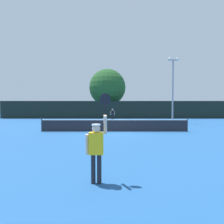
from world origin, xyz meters
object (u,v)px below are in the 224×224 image
object	(u,v)px
large_tree	(107,87)
parked_car_mid	(149,112)
player_serving	(97,144)
player_receiving	(112,114)
tennis_ball	(122,131)
light_pole	(173,86)
parked_car_near	(72,112)

from	to	relation	value
large_tree	parked_car_mid	size ratio (longest dim) A/B	1.90
player_serving	player_receiving	xyz separation A→B (m)	(0.49, 20.38, -0.11)
tennis_ball	player_receiving	bearing A→B (deg)	93.86
tennis_ball	light_pole	xyz separation A→B (m)	(6.22, 7.09, 4.28)
large_tree	parked_car_near	size ratio (longest dim) A/B	1.94
player_serving	parked_car_near	xyz separation A→B (m)	(-7.24, 31.48, -0.28)
player_serving	large_tree	size ratio (longest dim) A/B	0.29
player_receiving	parked_car_mid	xyz separation A→B (m)	(6.66, 9.43, -0.17)
parked_car_mid	light_pole	bearing A→B (deg)	-83.52
player_serving	parked_car_mid	xyz separation A→B (m)	(7.15, 29.81, -0.28)
tennis_ball	parked_car_near	distance (m)	23.22
large_tree	player_serving	bearing A→B (deg)	-89.21
player_receiving	large_tree	distance (m)	8.83
parked_car_near	light_pole	bearing A→B (deg)	-47.25
player_serving	player_receiving	distance (m)	20.38
tennis_ball	light_pole	world-z (taller)	light_pole
player_receiving	parked_car_near	distance (m)	13.53
parked_car_near	parked_car_mid	size ratio (longest dim) A/B	0.98
parked_car_near	parked_car_mid	distance (m)	14.49
player_serving	large_tree	distance (m)	28.40
player_serving	light_pole	distance (m)	18.79
large_tree	tennis_ball	bearing A→B (deg)	-85.03
tennis_ball	large_tree	bearing A→B (deg)	94.97
player_receiving	tennis_ball	xyz separation A→B (m)	(0.71, -10.51, -0.91)
player_serving	light_pole	xyz separation A→B (m)	(7.42, 16.96, 3.26)
player_serving	parked_car_near	distance (m)	32.31
parked_car_near	large_tree	bearing A→B (deg)	-28.75
parked_car_mid	tennis_ball	bearing A→B (deg)	-101.34
light_pole	parked_car_mid	bearing A→B (deg)	91.20
tennis_ball	large_tree	xyz separation A→B (m)	(-1.59, 18.24, 5.10)
tennis_ball	large_tree	size ratio (longest dim) A/B	0.01
player_serving	tennis_ball	bearing A→B (deg)	83.08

